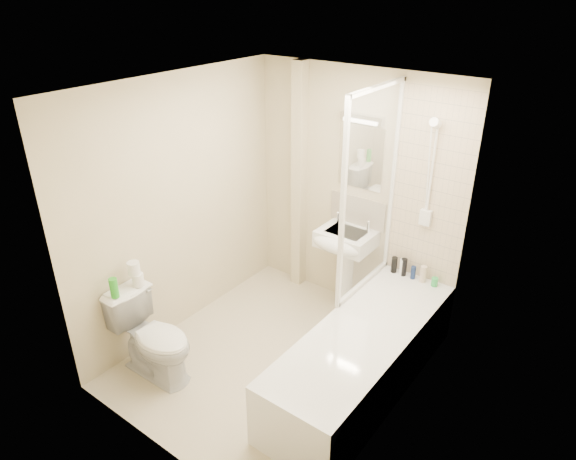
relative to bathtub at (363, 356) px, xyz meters
The scene contains 25 objects.
floor 0.83m from the bathtub, 165.07° to the right, with size 2.50×2.50×0.00m, color beige.
wall_back 1.58m from the bathtub, 125.54° to the left, with size 2.20×0.02×2.40m, color beige.
wall_left 2.07m from the bathtub, behind, with size 0.02×2.50×2.40m, color beige.
wall_right 1.00m from the bathtub, 29.74° to the right, with size 0.02×2.50×2.40m, color beige.
ceiling 2.25m from the bathtub, 165.07° to the right, with size 2.20×2.50×0.02m, color white.
tile_back 1.54m from the bathtub, 90.00° to the left, with size 0.70×0.01×1.75m, color beige.
tile_right 1.19m from the bathtub, ahead, with size 0.01×2.10×1.75m, color beige.
pipe_boxing 1.92m from the bathtub, 144.15° to the left, with size 0.12×0.12×2.40m, color beige.
splashback 1.46m from the bathtub, 123.94° to the left, with size 0.60×0.01×0.30m, color beige.
mirror 1.80m from the bathtub, 123.99° to the left, with size 0.46×0.01×0.60m, color white.
strip_light 2.07m from the bathtub, 124.59° to the left, with size 0.42×0.07×0.07m, color silver.
bathtub is the anchor object (origin of this frame).
shower_screen 1.35m from the bathtub, 120.33° to the left, with size 0.04×0.92×1.80m.
shower_fixture 1.60m from the bathtub, 90.10° to the left, with size 0.10×0.16×0.99m.
pedestal_sink 1.15m from the bathtub, 130.71° to the left, with size 0.52×0.48×1.01m.
bottle_black_a 1.04m from the bathtub, 103.21° to the left, with size 0.06×0.06×0.16m, color black.
bottle_white_a 1.03m from the bathtub, 98.37° to the left, with size 0.06×0.06×0.16m, color white.
bottle_black_b 1.03m from the bathtub, 97.58° to the left, with size 0.06×0.06×0.17m, color black.
bottle_blue 1.01m from the bathtub, 91.80° to the left, with size 0.05×0.05×0.13m, color navy.
bottle_cream 1.02m from the bathtub, 86.05° to the left, with size 0.06×0.06×0.16m, color beige.
bottle_green 1.02m from the bathtub, 79.23° to the left, with size 0.06×0.06×0.08m, color green.
toilet 1.75m from the bathtub, 147.48° to the right, with size 0.75×0.44×0.76m, color white.
toilet_roll_lower 1.97m from the bathtub, 153.61° to the right, with size 0.10×0.10×0.11m, color white.
toilet_roll_upper 2.03m from the bathtub, 153.59° to the right, with size 0.10×0.10×0.11m, color white.
green_bottle 2.10m from the bathtub, 147.94° to the right, with size 0.07×0.07×0.17m, color green.
Camera 1 is at (2.24, -2.81, 3.10)m, focal length 32.00 mm.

